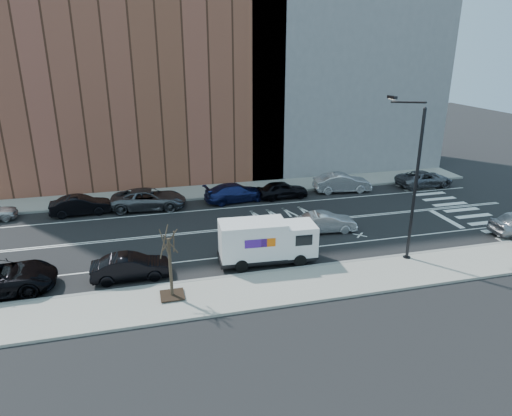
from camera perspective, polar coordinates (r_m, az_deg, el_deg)
ground at (r=32.51m, az=0.73°, el=-2.26°), size 120.00×120.00×0.00m
sidewalk_near at (r=24.92m, az=6.14°, el=-9.45°), size 44.00×3.60×0.15m
sidewalk_far at (r=40.54m, az=-2.55°, el=2.37°), size 44.00×3.60×0.15m
curb_near at (r=26.40m, az=4.77°, el=-7.60°), size 44.00×0.25×0.17m
curb_far at (r=38.87m, az=-1.99°, el=1.61°), size 44.00×0.25×0.17m
crosswalk at (r=39.60m, az=23.67°, el=0.12°), size 3.00×14.00×0.01m
road_markings at (r=32.51m, az=0.73°, el=-2.25°), size 40.00×8.60×0.01m
bldg_brick at (r=44.67m, az=-15.32°, el=17.59°), size 26.00×10.00×22.00m
bldg_concrete at (r=48.93m, az=10.18°, el=20.44°), size 20.00×10.00×26.00m
streetlight at (r=27.67m, az=18.87°, el=3.79°), size 0.44×4.02×9.34m
street_tree at (r=23.31m, az=-10.61°, el=-8.04°), size 1.20×1.20×3.75m
fedex_van at (r=26.69m, az=1.32°, el=-4.14°), size 5.85×2.32×2.62m
far_parked_b at (r=36.93m, az=-21.06°, el=0.32°), size 4.52×1.82×1.46m
far_parked_c at (r=36.64m, az=-13.26°, el=1.11°), size 5.95×3.18×1.59m
far_parked_d at (r=37.44m, az=-2.59°, el=1.95°), size 5.32×2.68×1.48m
far_parked_e at (r=38.25m, az=3.32°, el=2.29°), size 4.27×1.81×1.44m
far_parked_f at (r=40.54m, az=10.71°, el=3.12°), size 5.08×2.25×1.62m
far_parked_g at (r=44.10m, az=20.30°, el=3.43°), size 5.10×2.35×1.42m
driving_sedan at (r=31.67m, az=8.71°, el=-1.78°), size 4.26×1.82×1.37m
near_parked_rear_a at (r=26.10m, az=-15.37°, el=-7.13°), size 4.25×1.49×1.40m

